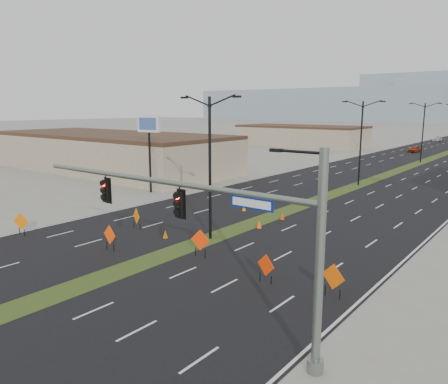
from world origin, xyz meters
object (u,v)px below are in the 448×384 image
Objects in this scene: streetlight_0 at (210,164)px; construction_sign_4 at (266,266)px; cone_3 at (244,208)px; construction_sign_2 at (136,217)px; signal_mast at (214,221)px; car_left at (414,149)px; pole_sign_west at (149,130)px; construction_sign_1 at (110,236)px; cone_2 at (282,216)px; cone_0 at (165,234)px; streetlight_2 at (423,131)px; cone_1 at (259,224)px; construction_sign_0 at (21,222)px; construction_sign_3 at (200,241)px; streetlight_1 at (361,140)px; car_far at (437,139)px; construction_sign_5 at (333,278)px.

construction_sign_4 is at bearing -29.98° from streetlight_0.
construction_sign_2 is at bearing -107.04° from cone_3.
car_left is at bearing 99.67° from signal_mast.
cone_3 is 0.07× the size of pole_sign_west.
construction_sign_1 is (-3.56, -6.03, -4.41)m from streetlight_0.
cone_2 is (-6.24, 12.29, -0.64)m from construction_sign_4.
construction_sign_2 is at bearing -166.67° from streetlight_0.
cone_0 is at bearing 15.18° from construction_sign_2.
streetlight_0 is 19.13m from pole_sign_west.
cone_0 reaches higher than cone_3.
cone_2 is (1.21, -48.01, -5.11)m from streetlight_2.
car_left reaches higher than cone_1.
construction_sign_4 is at bearing -12.09° from construction_sign_0.
construction_sign_1 is at bearing -38.41° from construction_sign_2.
construction_sign_1 is at bearing -61.42° from pole_sign_west.
construction_sign_1 is (7.94, 1.85, -0.00)m from construction_sign_0.
construction_sign_2 is at bearing 158.94° from construction_sign_3.
signal_mast is 1.63× the size of streetlight_1.
streetlight_0 reaches higher than car_far.
cone_1 is at bearing -88.68° from streetlight_2.
signal_mast is 26.40× the size of cone_2.
construction_sign_0 reaches higher than car_left.
construction_sign_1 is at bearing -93.29° from streetlight_2.
streetlight_1 is 6.13× the size of construction_sign_2.
streetlight_2 is at bearing 91.45° from cone_2.
pole_sign_west is at bearing 154.84° from construction_sign_2.
streetlight_0 is 16.49× the size of cone_0.
construction_sign_5 is at bearing -10.93° from construction_sign_3.
construction_sign_0 is 1.05× the size of construction_sign_2.
cone_1 reaches higher than cone_0.
cone_2 is (1.21, 7.99, -5.11)m from streetlight_0.
car_far is at bearing 74.39° from pole_sign_west.
cone_0 is 10.41m from cone_3.
construction_sign_2 is at bearing -179.37° from construction_sign_4.
streetlight_2 reaches higher than car_left.
construction_sign_2 is at bearing 149.98° from signal_mast.
construction_sign_2 is at bearing -174.46° from construction_sign_5.
cone_2 reaches higher than cone_3.
construction_sign_0 is 0.95× the size of construction_sign_3.
streetlight_1 is 16.23× the size of cone_2.
cone_2 is (-0.79, 11.36, -0.76)m from construction_sign_3.
construction_sign_2 is 3.62m from cone_0.
construction_sign_1 is at bearing -9.66° from construction_sign_0.
car_far is 7.59× the size of cone_3.
pole_sign_west reaches higher than car_left.
construction_sign_1 reaches higher than cone_1.
construction_sign_0 is 1.06× the size of construction_sign_4.
construction_sign_0 is (-5.78, -81.59, 0.33)m from car_left.
streetlight_1 is 14.57× the size of cone_1.
cone_2 is (-9.85, 11.82, -0.74)m from construction_sign_5.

